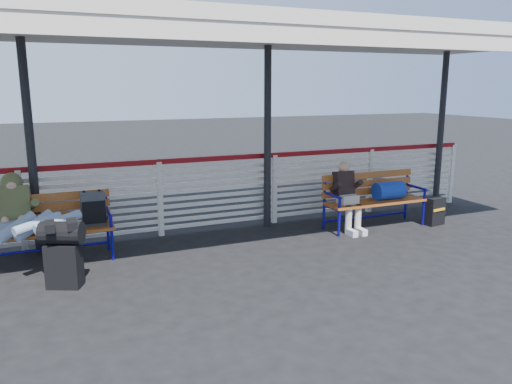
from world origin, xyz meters
name	(u,v)px	position (x,y,z in m)	size (l,w,h in m)	color
ground	(195,276)	(0.00, 0.00, 0.00)	(60.00, 60.00, 0.00)	black
fence	(160,195)	(0.00, 1.90, 0.66)	(12.08, 0.08, 1.24)	silver
canopy	(170,32)	(0.00, 0.87, 3.04)	(12.60, 3.60, 3.16)	silver
luggage_stack	(63,252)	(-1.52, 0.27, 0.44)	(0.56, 0.45, 0.81)	black
bench_left	(59,218)	(-1.52, 1.30, 0.59)	(1.80, 0.56, 0.92)	#A96220
bench_right	(379,193)	(3.56, 1.00, 0.58)	(1.80, 0.56, 0.92)	#A96220
traveler_man	(30,220)	(-1.87, 0.95, 0.70)	(0.94, 1.64, 0.77)	#8EA0C0
companion_person	(347,195)	(2.90, 0.99, 0.60)	(0.32, 0.66, 1.15)	beige
suitcase_side	(435,211)	(4.50, 0.69, 0.24)	(0.37, 0.26, 0.48)	black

